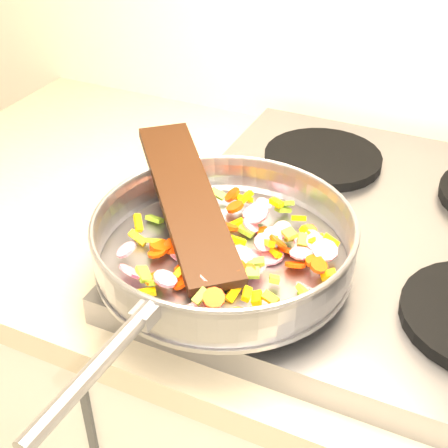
% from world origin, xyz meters
% --- Properties ---
extents(cooktop, '(0.60, 0.60, 0.04)m').
position_xyz_m(cooktop, '(-0.70, 1.67, 0.92)').
color(cooktop, '#939399').
rests_on(cooktop, counter_top).
extents(grate_fl, '(0.19, 0.19, 0.02)m').
position_xyz_m(grate_fl, '(-0.84, 1.52, 0.95)').
color(grate_fl, black).
rests_on(grate_fl, cooktop).
extents(grate_bl, '(0.19, 0.19, 0.02)m').
position_xyz_m(grate_bl, '(-0.84, 1.81, 0.95)').
color(grate_bl, black).
rests_on(grate_bl, cooktop).
extents(saute_pan, '(0.37, 0.53, 0.06)m').
position_xyz_m(saute_pan, '(-0.87, 1.48, 0.99)').
color(saute_pan, '#9E9EA5').
rests_on(saute_pan, grate_fl).
extents(vegetable_heap, '(0.27, 0.28, 0.04)m').
position_xyz_m(vegetable_heap, '(-0.86, 1.49, 0.98)').
color(vegetable_heap, '#FBB105').
rests_on(vegetable_heap, saute_pan).
extents(wooden_spatula, '(0.25, 0.27, 0.07)m').
position_xyz_m(wooden_spatula, '(-0.94, 1.52, 1.01)').
color(wooden_spatula, black).
rests_on(wooden_spatula, saute_pan).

